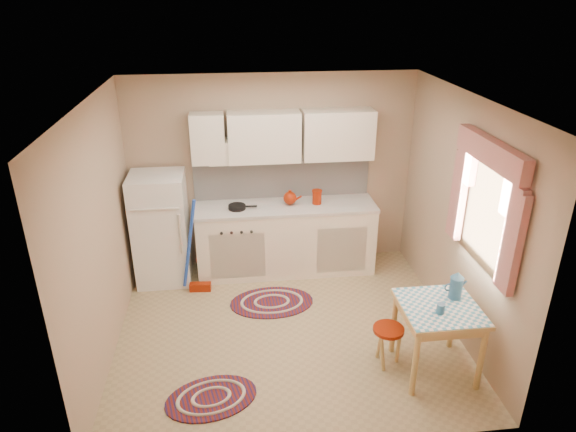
{
  "coord_description": "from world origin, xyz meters",
  "views": [
    {
      "loc": [
        -0.53,
        -4.58,
        3.43
      ],
      "look_at": [
        0.04,
        0.25,
        1.24
      ],
      "focal_mm": 32.0,
      "sensor_mm": 36.0,
      "label": 1
    }
  ],
  "objects_px": {
    "table": "(436,339)",
    "stool": "(387,346)",
    "base_cabinets": "(286,239)",
    "fridge": "(161,229)"
  },
  "relations": [
    {
      "from": "fridge",
      "to": "base_cabinets",
      "type": "xyz_separation_m",
      "value": [
        1.55,
        0.05,
        -0.26
      ]
    },
    {
      "from": "base_cabinets",
      "to": "stool",
      "type": "xyz_separation_m",
      "value": [
        0.78,
        -1.96,
        -0.23
      ]
    },
    {
      "from": "base_cabinets",
      "to": "table",
      "type": "bearing_deg",
      "value": -60.28
    },
    {
      "from": "stool",
      "to": "base_cabinets",
      "type": "bearing_deg",
      "value": 111.54
    },
    {
      "from": "base_cabinets",
      "to": "stool",
      "type": "bearing_deg",
      "value": -68.46
    },
    {
      "from": "base_cabinets",
      "to": "table",
      "type": "distance_m",
      "value": 2.42
    },
    {
      "from": "stool",
      "to": "fridge",
      "type": "bearing_deg",
      "value": 140.52
    },
    {
      "from": "table",
      "to": "stool",
      "type": "bearing_deg",
      "value": 162.36
    },
    {
      "from": "base_cabinets",
      "to": "stool",
      "type": "distance_m",
      "value": 2.12
    },
    {
      "from": "fridge",
      "to": "stool",
      "type": "height_order",
      "value": "fridge"
    }
  ]
}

